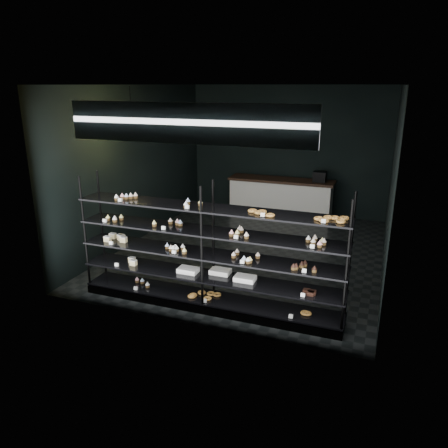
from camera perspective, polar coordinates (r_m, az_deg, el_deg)
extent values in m
cube|color=black|center=(8.84, 3.56, -3.47)|extent=(5.00, 6.00, 0.01)
cube|color=black|center=(8.24, 4.00, 17.68)|extent=(5.00, 6.00, 0.01)
cube|color=black|center=(11.26, 8.28, 9.42)|extent=(5.00, 0.01, 3.20)
cube|color=black|center=(5.67, -5.12, 1.25)|extent=(5.00, 0.01, 3.20)
cube|color=black|center=(9.41, -11.09, 7.64)|extent=(0.01, 6.00, 3.20)
cube|color=black|center=(8.05, 21.10, 5.09)|extent=(0.01, 6.00, 3.20)
cube|color=black|center=(6.69, -2.06, -10.27)|extent=(4.00, 0.50, 0.12)
cylinder|color=black|center=(7.10, -17.71, -1.33)|extent=(0.04, 0.04, 1.85)
cylinder|color=black|center=(7.43, -15.65, -0.30)|extent=(0.04, 0.04, 1.85)
cylinder|color=black|center=(6.12, -2.94, -3.52)|extent=(0.04, 0.04, 1.85)
cylinder|color=black|center=(6.50, -1.40, -2.20)|extent=(0.04, 0.04, 1.85)
cylinder|color=black|center=(5.68, 15.72, -5.93)|extent=(0.04, 0.04, 1.85)
cylinder|color=black|center=(6.09, 16.12, -4.34)|extent=(0.04, 0.04, 1.85)
cube|color=black|center=(6.65, -2.06, -9.59)|extent=(4.00, 0.50, 0.03)
cube|color=black|center=(6.50, -2.10, -6.85)|extent=(4.00, 0.50, 0.02)
cube|color=black|center=(6.36, -2.13, -3.98)|extent=(4.00, 0.50, 0.02)
cube|color=black|center=(6.24, -2.17, -0.99)|extent=(4.00, 0.50, 0.02)
cube|color=black|center=(6.13, -2.21, 2.10)|extent=(4.00, 0.50, 0.02)
cube|color=white|center=(6.57, -13.37, 3.04)|extent=(0.06, 0.04, 0.06)
cube|color=white|center=(6.07, -5.19, 2.25)|extent=(0.05, 0.04, 0.06)
cube|color=white|center=(5.69, 5.19, 1.17)|extent=(0.05, 0.04, 0.06)
cube|color=white|center=(5.54, 13.33, 0.30)|extent=(0.06, 0.04, 0.06)
cube|color=white|center=(6.82, -15.04, 0.37)|extent=(0.06, 0.04, 0.06)
cube|color=white|center=(6.34, -8.18, -0.50)|extent=(0.05, 0.04, 0.06)
cube|color=white|center=(5.89, 1.82, -1.75)|extent=(0.05, 0.04, 0.06)
cube|color=white|center=(5.67, 11.21, -2.87)|extent=(0.06, 0.04, 0.06)
cube|color=white|center=(6.88, -14.26, -2.48)|extent=(0.06, 0.04, 0.06)
cube|color=white|center=(6.39, -6.86, -3.63)|extent=(0.06, 0.04, 0.06)
cube|color=white|center=(6.01, 2.13, -4.94)|extent=(0.05, 0.04, 0.06)
cube|color=white|center=(5.81, 10.37, -6.03)|extent=(0.06, 0.04, 0.06)
cube|color=white|center=(6.97, -13.63, -5.24)|extent=(0.06, 0.04, 0.06)
cube|color=white|center=(5.96, 10.62, -9.17)|extent=(0.06, 0.04, 0.06)
cube|color=white|center=(6.98, -11.53, -8.24)|extent=(0.06, 0.04, 0.06)
cube|color=white|center=(6.48, -2.58, -10.00)|extent=(0.05, 0.04, 0.06)
cube|color=white|center=(6.14, 9.13, -11.91)|extent=(0.06, 0.04, 0.06)
cube|color=#0C1A40|center=(5.53, -5.09, 12.98)|extent=(3.20, 0.04, 0.45)
cube|color=white|center=(5.51, -5.18, 12.97)|extent=(3.30, 0.02, 0.50)
cylinder|color=black|center=(7.82, -12.10, 15.20)|extent=(0.01, 0.01, 0.55)
sphere|color=#FFD759|center=(7.85, -11.89, 11.90)|extent=(0.36, 0.36, 0.36)
cube|color=silver|center=(11.01, 7.39, 3.20)|extent=(2.49, 0.60, 0.92)
cube|color=black|center=(10.90, 7.49, 5.70)|extent=(2.59, 0.65, 0.06)
cube|color=black|center=(10.70, 12.40, 6.06)|extent=(0.30, 0.30, 0.25)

